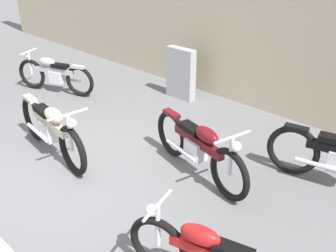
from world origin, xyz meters
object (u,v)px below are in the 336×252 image
(motorcycle_silver, at_px, (54,74))
(motorcycle_maroon, at_px, (199,148))
(motorcycle_cream, at_px, (51,129))
(stone_marker, at_px, (181,73))

(motorcycle_silver, relative_size, motorcycle_maroon, 0.89)
(motorcycle_silver, distance_m, motorcycle_cream, 2.82)
(motorcycle_silver, bearing_deg, motorcycle_cream, 125.77)
(stone_marker, xyz_separation_m, motorcycle_silver, (-2.24, -1.70, -0.12))
(motorcycle_silver, distance_m, motorcycle_maroon, 4.44)
(motorcycle_maroon, height_order, motorcycle_cream, motorcycle_cream)
(motorcycle_maroon, distance_m, motorcycle_cream, 2.36)
(stone_marker, height_order, motorcycle_maroon, stone_marker)
(motorcycle_maroon, bearing_deg, motorcycle_cream, -137.26)
(stone_marker, bearing_deg, motorcycle_cream, -87.56)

